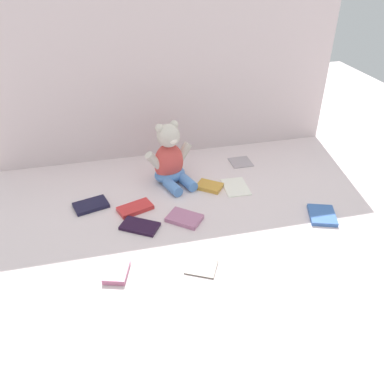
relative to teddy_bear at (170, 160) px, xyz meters
The scene contains 13 objects.
ground_plane 0.18m from the teddy_bear, 74.02° to the right, with size 3.20×3.20×0.00m, color silver.
backdrop_drape 0.39m from the teddy_bear, 80.30° to the left, with size 1.48×0.03×0.78m, color beige.
teddy_bear is the anchor object (origin of this frame).
book_case_0 0.55m from the teddy_bear, 117.86° to the right, with size 0.07×0.09×0.02m, color #BA6488.
book_case_1 0.19m from the teddy_bear, 33.55° to the right, with size 0.07×0.10×0.02m, color gold.
book_case_2 0.25m from the teddy_bear, 133.64° to the right, with size 0.07×0.12×0.02m, color red.
book_case_3 0.61m from the teddy_bear, 37.74° to the right, with size 0.09×0.12×0.01m, color #3962A9.
book_case_4 0.52m from the teddy_bear, 90.53° to the right, with size 0.08×0.09×0.01m, color #5C5248.
book_case_5 0.35m from the teddy_bear, 160.38° to the right, with size 0.08×0.12×0.01m, color #191831.
book_case_6 0.35m from the teddy_bear, 12.64° to the left, with size 0.09×0.09×0.01m, color #A6999F.
book_case_7 0.29m from the teddy_bear, 90.55° to the right, with size 0.08×0.12×0.02m, color #AD688B.
book_case_8 0.33m from the teddy_bear, 119.96° to the right, with size 0.07×0.13×0.01m, color black.
book_case_9 0.28m from the teddy_bear, 25.11° to the right, with size 0.09×0.13×0.01m, color white.
Camera 1 is at (-0.28, -1.20, 0.84)m, focal length 36.72 mm.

